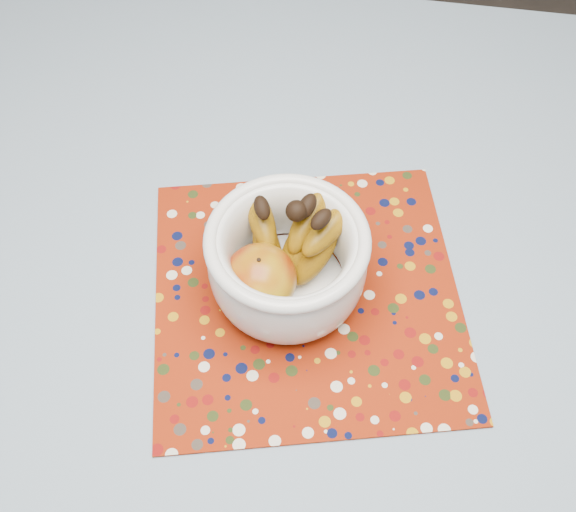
{
  "coord_description": "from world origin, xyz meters",
  "views": [
    {
      "loc": [
        0.05,
        -0.42,
        1.51
      ],
      "look_at": [
        -0.02,
        0.03,
        0.83
      ],
      "focal_mm": 42.0,
      "sensor_mm": 36.0,
      "label": 1
    }
  ],
  "objects": [
    {
      "name": "tablecloth",
      "position": [
        0.0,
        0.0,
        0.76
      ],
      "size": [
        1.32,
        1.32,
        0.01
      ],
      "primitive_type": "cube",
      "color": "slate",
      "rests_on": "table"
    },
    {
      "name": "fruit_bowl",
      "position": [
        -0.02,
        0.03,
        0.83
      ],
      "size": [
        0.2,
        0.2,
        0.14
      ],
      "color": "silver",
      "rests_on": "placemat"
    },
    {
      "name": "placemat",
      "position": [
        0.01,
        0.02,
        0.76
      ],
      "size": [
        0.47,
        0.47,
        0.0
      ],
      "primitive_type": "cube",
      "rotation": [
        0.0,
        0.0,
        0.25
      ],
      "color": "maroon",
      "rests_on": "tablecloth"
    },
    {
      "name": "table",
      "position": [
        0.0,
        0.0,
        0.67
      ],
      "size": [
        1.2,
        1.2,
        0.75
      ],
      "color": "brown",
      "rests_on": "ground"
    }
  ]
}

